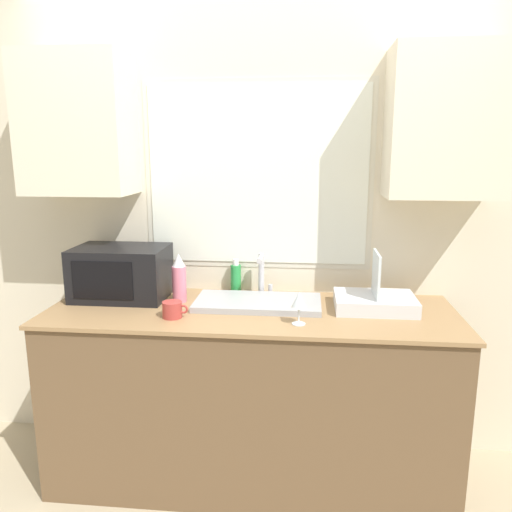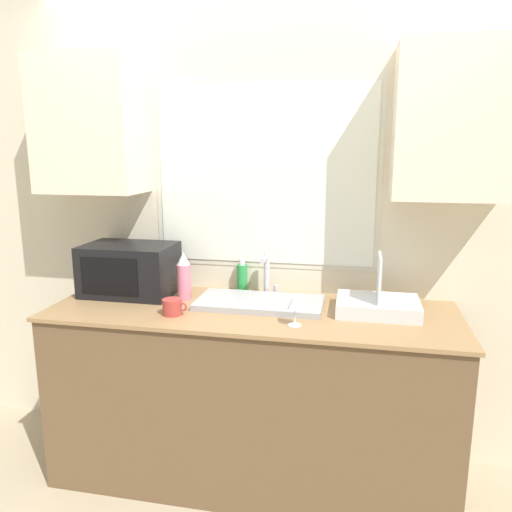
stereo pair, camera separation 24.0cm
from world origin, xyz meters
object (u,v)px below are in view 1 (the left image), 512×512
Objects in this scene: dish_rack at (375,301)px; spray_bottle at (179,279)px; faucet at (262,272)px; mug_near_sink at (173,310)px; wine_glass at (299,301)px; soap_bottle at (236,278)px; microwave at (121,273)px.

dish_rack reaches higher than spray_bottle.
mug_near_sink is (-0.39, -0.40, -0.10)m from faucet.
wine_glass is (0.60, -0.03, 0.07)m from mug_near_sink.
soap_bottle is (0.27, 0.21, -0.04)m from spray_bottle.
dish_rack is 3.20× the size of mug_near_sink.
soap_bottle is at bearing 160.75° from faucet.
faucet is 0.75m from microwave.
wine_glass is at bearing -53.51° from soap_bottle.
faucet is 1.23× the size of soap_bottle.
faucet is 0.48m from wine_glass.
spray_bottle is 0.34m from soap_bottle.
wine_glass is at bearing -18.60° from microwave.
spray_bottle is at bearing 178.63° from dish_rack.
microwave is at bearing 172.82° from spray_bottle.
dish_rack is (0.58, -0.18, -0.09)m from faucet.
dish_rack is 0.46m from wine_glass.
soap_bottle is 0.51m from mug_near_sink.
soap_bottle is 1.24× the size of wine_glass.
wine_glass is (-0.37, -0.26, 0.07)m from dish_rack.
microwave is 2.56× the size of soap_bottle.
spray_bottle is at bearing -7.18° from microwave.
dish_rack is 0.77m from soap_bottle.
wine_glass is at bearing -24.04° from spray_bottle.
spray_bottle is at bearing 96.58° from mug_near_sink.
microwave is 0.62m from soap_bottle.
spray_bottle is 1.69× the size of wine_glass.
mug_near_sink is at bearing -39.15° from microwave.
faucet is 0.45m from spray_bottle.
microwave is 0.33m from spray_bottle.
faucet is 0.57m from mug_near_sink.
dish_rack is at bearing -1.37° from spray_bottle.
spray_bottle is 1.36× the size of soap_bottle.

